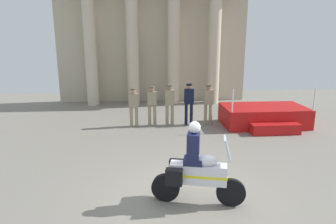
# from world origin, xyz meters

# --- Properties ---
(ground_plane) EXTENTS (28.00, 28.00, 0.00)m
(ground_plane) POSITION_xyz_m (0.00, 0.00, 0.00)
(ground_plane) COLOR gray
(colonnade_backdrop) EXTENTS (10.60, 1.50, 7.84)m
(colonnade_backdrop) POSITION_xyz_m (-0.37, 10.73, 4.04)
(colonnade_backdrop) COLOR #B6AB91
(colonnade_backdrop) RESTS_ON ground_plane
(reviewing_stand) EXTENTS (3.41, 2.44, 1.71)m
(reviewing_stand) POSITION_xyz_m (4.09, 5.52, 0.39)
(reviewing_stand) COLOR #B71414
(reviewing_stand) RESTS_ON ground_plane
(officer_in_row_0) EXTENTS (0.39, 0.24, 1.61)m
(officer_in_row_0) POSITION_xyz_m (-1.34, 5.78, 0.95)
(officer_in_row_0) COLOR gray
(officer_in_row_0) RESTS_ON ground_plane
(officer_in_row_1) EXTENTS (0.39, 0.24, 1.66)m
(officer_in_row_1) POSITION_xyz_m (-0.58, 5.92, 0.98)
(officer_in_row_1) COLOR gray
(officer_in_row_1) RESTS_ON ground_plane
(officer_in_row_2) EXTENTS (0.39, 0.24, 1.71)m
(officer_in_row_2) POSITION_xyz_m (0.15, 5.93, 1.01)
(officer_in_row_2) COLOR gray
(officer_in_row_2) RESTS_ON ground_plane
(officer_in_row_3) EXTENTS (0.39, 0.24, 1.74)m
(officer_in_row_3) POSITION_xyz_m (0.96, 5.92, 1.03)
(officer_in_row_3) COLOR black
(officer_in_row_3) RESTS_ON ground_plane
(officer_in_row_4) EXTENTS (0.39, 0.24, 1.71)m
(officer_in_row_4) POSITION_xyz_m (1.77, 5.86, 1.01)
(officer_in_row_4) COLOR gray
(officer_in_row_4) RESTS_ON ground_plane
(motorcycle_with_rider) EXTENTS (2.06, 0.85, 1.90)m
(motorcycle_with_rider) POSITION_xyz_m (0.19, -0.31, 0.79)
(motorcycle_with_rider) COLOR black
(motorcycle_with_rider) RESTS_ON ground_plane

